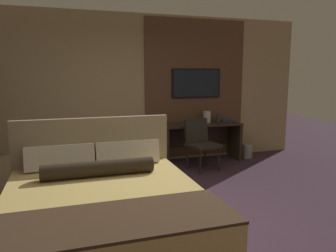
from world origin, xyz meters
TOP-DOWN VIEW (x-y plane):
  - ground_plane at (0.00, 0.00)m, footprint 16.00×16.00m
  - wall_back_tv_panel at (0.17, 2.59)m, footprint 7.20×0.09m
  - bed at (-0.81, -0.43)m, footprint 1.87×2.10m
  - desk at (1.38, 2.29)m, footprint 1.57×0.55m
  - tv at (1.38, 2.52)m, footprint 1.01×0.04m
  - desk_chair at (1.16, 1.77)m, footprint 0.61×0.61m
  - vase_tall at (1.55, 2.34)m, footprint 0.15×0.15m
  - vase_short at (1.79, 2.33)m, footprint 0.09×0.09m
  - book at (1.99, 2.30)m, footprint 0.24×0.18m
  - waste_bin at (2.39, 2.20)m, footprint 0.22×0.22m

SIDE VIEW (x-z plane):
  - ground_plane at x=0.00m, z-range 0.00..0.00m
  - waste_bin at x=2.39m, z-range 0.00..0.28m
  - bed at x=-0.81m, z-range -0.24..0.93m
  - desk at x=1.38m, z-range 0.13..0.87m
  - desk_chair at x=1.16m, z-range 0.09..0.98m
  - book at x=1.99m, z-range 0.75..0.78m
  - vase_short at x=1.79m, z-range 0.75..0.90m
  - vase_tall at x=1.55m, z-range 0.75..0.97m
  - wall_back_tv_panel at x=0.17m, z-range 0.00..2.80m
  - tv at x=1.38m, z-range 1.23..1.80m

